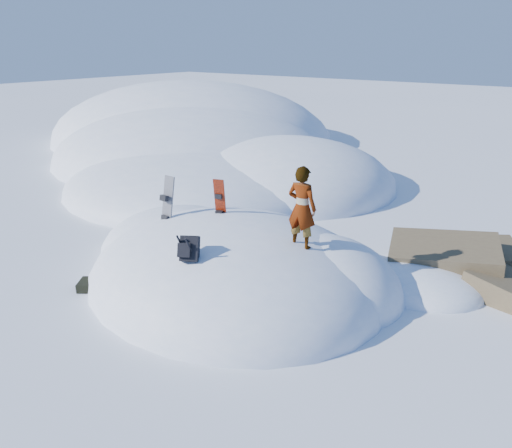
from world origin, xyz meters
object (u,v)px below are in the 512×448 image
Objects in this scene: person at (302,208)px; backpack at (189,249)px; snowboard_dark at (167,210)px; snowboard_red at (220,206)px.

backpack is at bearing 50.21° from person.
snowboard_dark is at bearing 5.75° from person.
snowboard_red is 1.27m from snowboard_dark.
snowboard_dark is at bearing -168.26° from snowboard_red.
snowboard_red is 0.84× the size of snowboard_dark.
backpack is at bearing -84.19° from snowboard_red.
person is at bearing 19.53° from backpack.
snowboard_red reaches higher than snowboard_dark.
person reaches higher than snowboard_red.
snowboard_red is at bearing 32.78° from snowboard_dark.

